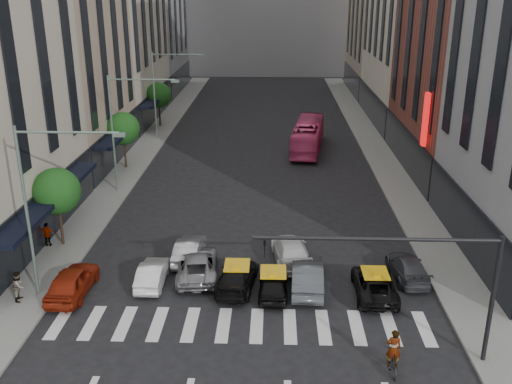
# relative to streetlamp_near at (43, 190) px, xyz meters

# --- Properties ---
(ground) EXTENTS (160.00, 160.00, 0.00)m
(ground) POSITION_rel_streetlamp_near_xyz_m (10.04, -4.00, -5.90)
(ground) COLOR black
(ground) RESTS_ON ground
(sidewalk_left) EXTENTS (3.00, 96.00, 0.15)m
(sidewalk_left) POSITION_rel_streetlamp_near_xyz_m (-1.46, 26.00, -5.83)
(sidewalk_left) COLOR slate
(sidewalk_left) RESTS_ON ground
(sidewalk_right) EXTENTS (3.00, 96.00, 0.15)m
(sidewalk_right) POSITION_rel_streetlamp_near_xyz_m (21.54, 26.00, -5.83)
(sidewalk_right) COLOR slate
(sidewalk_right) RESTS_ON ground
(building_left_b) EXTENTS (8.00, 16.00, 24.00)m
(building_left_b) POSITION_rel_streetlamp_near_xyz_m (-6.96, 24.00, 6.10)
(building_left_b) COLOR tan
(building_left_b) RESTS_ON ground
(building_right_b) EXTENTS (8.00, 18.00, 26.00)m
(building_right_b) POSITION_rel_streetlamp_near_xyz_m (27.04, 23.00, 7.10)
(building_right_b) COLOR brown
(building_right_b) RESTS_ON ground
(tree_near) EXTENTS (2.88, 2.88, 4.95)m
(tree_near) POSITION_rel_streetlamp_near_xyz_m (-1.76, 6.00, -2.25)
(tree_near) COLOR black
(tree_near) RESTS_ON sidewalk_left
(tree_mid) EXTENTS (2.88, 2.88, 4.95)m
(tree_mid) POSITION_rel_streetlamp_near_xyz_m (-1.76, 22.00, -2.25)
(tree_mid) COLOR black
(tree_mid) RESTS_ON sidewalk_left
(tree_far) EXTENTS (2.88, 2.88, 4.95)m
(tree_far) POSITION_rel_streetlamp_near_xyz_m (-1.76, 38.00, -2.25)
(tree_far) COLOR black
(tree_far) RESTS_ON sidewalk_left
(streetlamp_near) EXTENTS (5.38, 0.25, 9.00)m
(streetlamp_near) POSITION_rel_streetlamp_near_xyz_m (0.00, 0.00, 0.00)
(streetlamp_near) COLOR gray
(streetlamp_near) RESTS_ON sidewalk_left
(streetlamp_mid) EXTENTS (5.38, 0.25, 9.00)m
(streetlamp_mid) POSITION_rel_streetlamp_near_xyz_m (0.00, 16.00, 0.00)
(streetlamp_mid) COLOR gray
(streetlamp_mid) RESTS_ON sidewalk_left
(streetlamp_far) EXTENTS (5.38, 0.25, 9.00)m
(streetlamp_far) POSITION_rel_streetlamp_near_xyz_m (0.00, 32.00, 0.00)
(streetlamp_far) COLOR gray
(streetlamp_far) RESTS_ON sidewalk_left
(traffic_signal) EXTENTS (10.10, 0.20, 6.00)m
(traffic_signal) POSITION_rel_streetlamp_near_xyz_m (17.74, -5.00, -1.43)
(traffic_signal) COLOR black
(traffic_signal) RESTS_ON ground
(liberty_sign) EXTENTS (0.30, 0.70, 4.00)m
(liberty_sign) POSITION_rel_streetlamp_near_xyz_m (22.64, 16.00, 0.10)
(liberty_sign) COLOR red
(liberty_sign) RESTS_ON ground
(car_red) EXTENTS (1.91, 4.50, 1.52)m
(car_red) POSITION_rel_streetlamp_near_xyz_m (0.84, 0.17, -5.14)
(car_red) COLOR maroon
(car_red) RESTS_ON ground
(car_white_front) EXTENTS (1.35, 3.82, 1.25)m
(car_white_front) POSITION_rel_streetlamp_near_xyz_m (4.83, 1.42, -5.28)
(car_white_front) COLOR silver
(car_white_front) RESTS_ON ground
(car_silver) EXTENTS (2.89, 5.25, 1.39)m
(car_silver) POSITION_rel_streetlamp_near_xyz_m (7.14, 2.41, -5.21)
(car_silver) COLOR gray
(car_silver) RESTS_ON ground
(taxi_left) EXTENTS (2.40, 4.76, 1.32)m
(taxi_left) POSITION_rel_streetlamp_near_xyz_m (9.47, 1.15, -5.24)
(taxi_left) COLOR black
(taxi_left) RESTS_ON ground
(taxi_center) EXTENTS (1.55, 3.81, 1.29)m
(taxi_center) POSITION_rel_streetlamp_near_xyz_m (11.42, 0.51, -5.26)
(taxi_center) COLOR black
(taxi_center) RESTS_ON ground
(car_grey_mid) EXTENTS (1.82, 4.75, 1.54)m
(car_grey_mid) POSITION_rel_streetlamp_near_xyz_m (13.25, 1.24, -5.13)
(car_grey_mid) COLOR #404448
(car_grey_mid) RESTS_ON ground
(taxi_right) EXTENTS (2.17, 4.58, 1.26)m
(taxi_right) POSITION_rel_streetlamp_near_xyz_m (16.74, 0.63, -5.27)
(taxi_right) COLOR black
(taxi_right) RESTS_ON ground
(car_grey_curb) EXTENTS (1.95, 4.38, 1.25)m
(car_grey_curb) POSITION_rel_streetlamp_near_xyz_m (18.91, 2.57, -5.28)
(car_grey_curb) COLOR #3A3D41
(car_grey_curb) RESTS_ON ground
(car_row2_left) EXTENTS (1.63, 4.15, 1.35)m
(car_row2_left) POSITION_rel_streetlamp_near_xyz_m (6.44, 4.34, -5.23)
(car_row2_left) COLOR #AFAEB4
(car_row2_left) RESTS_ON ground
(car_row2_right) EXTENTS (2.55, 5.11, 1.43)m
(car_row2_right) POSITION_rel_streetlamp_near_xyz_m (12.44, 4.31, -5.19)
(car_row2_right) COLOR silver
(car_row2_right) RESTS_ON ground
(bus) EXTENTS (3.88, 10.82, 2.95)m
(bus) POSITION_rel_streetlamp_near_xyz_m (14.72, 28.50, -4.43)
(bus) COLOR #E2427E
(bus) RESTS_ON ground
(motorcycle) EXTENTS (0.62, 1.74, 0.91)m
(motorcycle) POSITION_rel_streetlamp_near_xyz_m (16.47, -5.74, -5.45)
(motorcycle) COLOR black
(motorcycle) RESTS_ON ground
(rider) EXTENTS (0.65, 0.43, 1.76)m
(rider) POSITION_rel_streetlamp_near_xyz_m (16.47, -5.74, -4.11)
(rider) COLOR gray
(rider) RESTS_ON motorcycle
(pedestrian_near) EXTENTS (0.70, 0.84, 1.60)m
(pedestrian_near) POSITION_rel_streetlamp_near_xyz_m (-1.59, -0.73, -4.96)
(pedestrian_near) COLOR gray
(pedestrian_near) RESTS_ON sidewalk_left
(pedestrian_far) EXTENTS (0.91, 0.40, 1.54)m
(pedestrian_far) POSITION_rel_streetlamp_near_xyz_m (-2.56, 5.67, -4.98)
(pedestrian_far) COLOR gray
(pedestrian_far) RESTS_ON sidewalk_left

